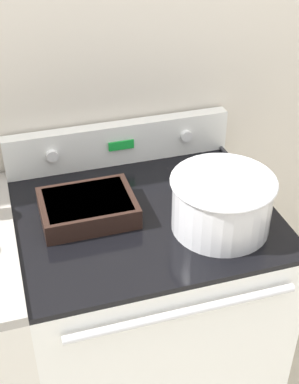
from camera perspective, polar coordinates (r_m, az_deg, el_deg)
kitchen_wall at (r=1.84m, az=-3.99°, el=12.71°), size 8.00×0.05×2.50m
stove_range at (r=1.98m, az=-0.42°, el=-13.05°), size 0.80×0.72×0.93m
control_panel at (r=1.89m, az=-3.27°, el=5.24°), size 0.80×0.07×0.15m
mixing_bowl at (r=1.57m, az=7.74°, el=-0.94°), size 0.31×0.31×0.17m
casserole_dish at (r=1.64m, az=-6.62°, el=-1.56°), size 0.29×0.22×0.07m
ladle at (r=1.84m, az=10.30°, el=2.06°), size 0.06×0.31×0.06m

